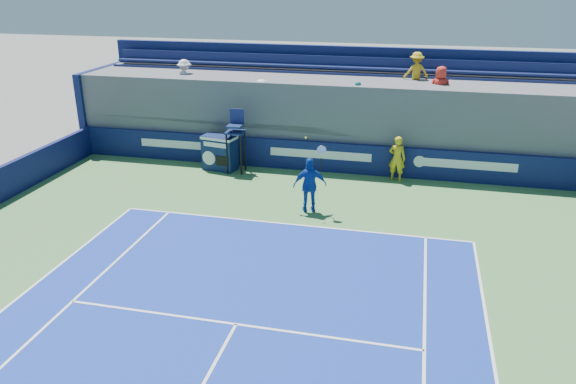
% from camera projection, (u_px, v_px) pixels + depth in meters
% --- Properties ---
extents(ball_person, '(0.69, 0.51, 1.72)m').
position_uv_depth(ball_person, '(397.00, 158.00, 20.95)').
color(ball_person, gold).
rests_on(ball_person, apron).
extents(back_hoarding, '(20.40, 0.21, 1.20)m').
position_uv_depth(back_hoarding, '(321.00, 157.00, 22.04)').
color(back_hoarding, '#0C1447').
rests_on(back_hoarding, ground).
extents(match_clock, '(1.43, 0.94, 1.40)m').
position_uv_depth(match_clock, '(220.00, 152.00, 22.16)').
color(match_clock, '#0E1B47').
rests_on(match_clock, ground).
extents(umpire_chair, '(0.72, 0.72, 2.48)m').
position_uv_depth(umpire_chair, '(236.00, 134.00, 21.62)').
color(umpire_chair, black).
rests_on(umpire_chair, ground).
extents(tennis_player, '(1.16, 0.73, 2.57)m').
position_uv_depth(tennis_player, '(310.00, 185.00, 18.16)').
color(tennis_player, '#133EA1').
rests_on(tennis_player, apron).
extents(stadium_seating, '(21.00, 4.05, 4.44)m').
position_uv_depth(stadium_seating, '(329.00, 114.00, 23.44)').
color(stadium_seating, '#505055').
rests_on(stadium_seating, ground).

